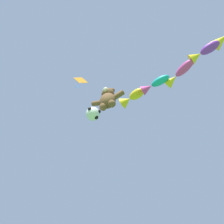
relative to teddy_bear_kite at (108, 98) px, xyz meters
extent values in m
ellipsoid|color=brown|center=(0.00, 0.01, -0.29)|extent=(1.03, 0.88, 1.26)
sphere|color=brown|center=(0.00, 0.01, 0.64)|extent=(0.86, 0.86, 0.86)
sphere|color=beige|center=(0.00, -0.36, 0.57)|extent=(0.36, 0.36, 0.36)
sphere|color=brown|center=(-0.31, 0.01, 0.98)|extent=(0.35, 0.35, 0.35)
cylinder|color=brown|center=(-0.75, 0.01, -0.07)|extent=(0.75, 0.33, 0.58)
sphere|color=brown|center=(-0.28, 0.01, -0.89)|extent=(0.47, 0.47, 0.47)
sphere|color=brown|center=(0.31, 0.01, 0.98)|extent=(0.35, 0.35, 0.35)
cylinder|color=brown|center=(0.75, 0.01, -0.07)|extent=(0.75, 0.33, 0.58)
sphere|color=brown|center=(0.28, 0.01, -0.89)|extent=(0.47, 0.47, 0.47)
sphere|color=white|center=(-0.84, -0.10, -1.46)|extent=(0.81, 0.81, 0.81)
sphere|color=black|center=(-0.47, -0.10, -1.46)|extent=(0.23, 0.23, 0.23)
sphere|color=black|center=(-0.92, 0.15, -1.20)|extent=(0.23, 0.23, 0.23)
sphere|color=black|center=(-0.84, -0.47, -1.52)|extent=(0.23, 0.23, 0.23)
sphere|color=black|center=(-0.67, 0.03, -1.76)|extent=(0.23, 0.23, 0.23)
ellipsoid|color=yellow|center=(1.71, 1.53, 2.20)|extent=(1.44, 1.03, 0.63)
cone|color=yellow|center=(0.73, 1.77, 2.20)|extent=(0.92, 1.08, 0.93)
sphere|color=black|center=(2.11, 1.43, 2.37)|extent=(0.16, 0.16, 0.16)
ellipsoid|color=#19ADB2|center=(3.56, 0.93, 1.62)|extent=(1.41, 0.80, 0.49)
cone|color=#E53F9E|center=(2.54, 1.10, 1.62)|extent=(0.84, 0.84, 0.73)
sphere|color=black|center=(3.98, 0.86, 1.75)|extent=(0.13, 0.13, 0.13)
ellipsoid|color=#E53F9E|center=(5.29, 0.68, 1.59)|extent=(1.57, 1.20, 0.50)
cone|color=yellow|center=(4.29, 1.20, 1.59)|extent=(1.06, 1.03, 0.74)
sphere|color=black|center=(5.71, 0.46, 1.72)|extent=(0.13, 0.13, 0.13)
ellipsoid|color=purple|center=(7.11, 0.11, 1.82)|extent=(1.35, 0.88, 0.53)
cone|color=yellow|center=(6.17, 0.32, 1.82)|extent=(0.84, 0.91, 0.78)
sphere|color=black|center=(7.50, 0.02, 1.96)|extent=(0.14, 0.14, 0.14)
cone|color=yellow|center=(7.96, 0.08, 2.22)|extent=(1.16, 1.14, 0.84)
cube|color=orange|center=(-2.70, -0.31, 5.32)|extent=(1.02, 0.97, 1.39)
cylinder|color=blue|center=(-2.88, -0.33, 4.19)|extent=(0.03, 0.13, 1.37)
cylinder|color=blue|center=(-2.53, -0.31, 4.03)|extent=(0.03, 0.15, 1.70)
camera|label=1|loc=(2.22, -4.44, -9.92)|focal=28.00mm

